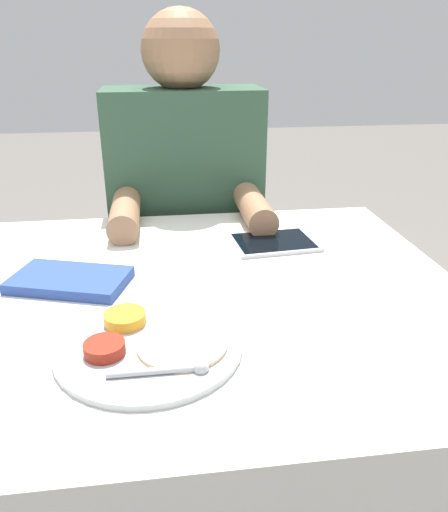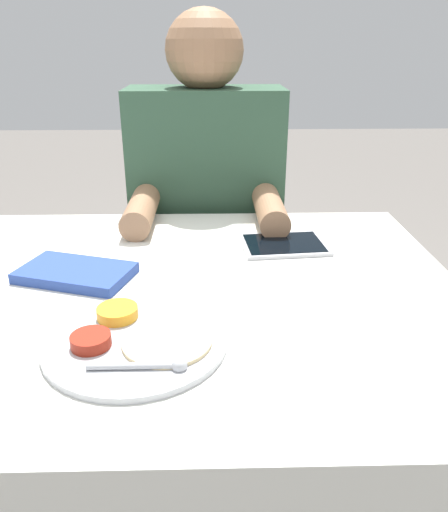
# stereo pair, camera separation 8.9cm
# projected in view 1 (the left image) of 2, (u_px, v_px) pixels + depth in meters

# --- Properties ---
(dining_table) EXTENTS (1.17, 0.84, 0.70)m
(dining_table) POSITION_uv_depth(u_px,v_px,m) (155.00, 442.00, 1.03)
(dining_table) COLOR silver
(dining_table) RESTS_ON ground_plane
(thali_tray) EXTENTS (0.27, 0.27, 0.03)m
(thali_tray) POSITION_uv_depth(u_px,v_px,m) (149.00, 344.00, 0.73)
(thali_tray) COLOR #B7BABF
(thali_tray) RESTS_ON dining_table
(red_notebook) EXTENTS (0.23, 0.18, 0.02)m
(red_notebook) POSITION_uv_depth(u_px,v_px,m) (70.00, 281.00, 0.91)
(red_notebook) COLOR silver
(red_notebook) RESTS_ON dining_table
(tablet_device) EXTENTS (0.19, 0.15, 0.01)m
(tablet_device) POSITION_uv_depth(u_px,v_px,m) (273.00, 242.00, 1.10)
(tablet_device) COLOR #B7B7BC
(tablet_device) RESTS_ON dining_table
(person_diner) EXTENTS (0.42, 0.44, 1.19)m
(person_diner) POSITION_uv_depth(u_px,v_px,m) (187.00, 246.00, 1.46)
(person_diner) COLOR black
(person_diner) RESTS_ON ground_plane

